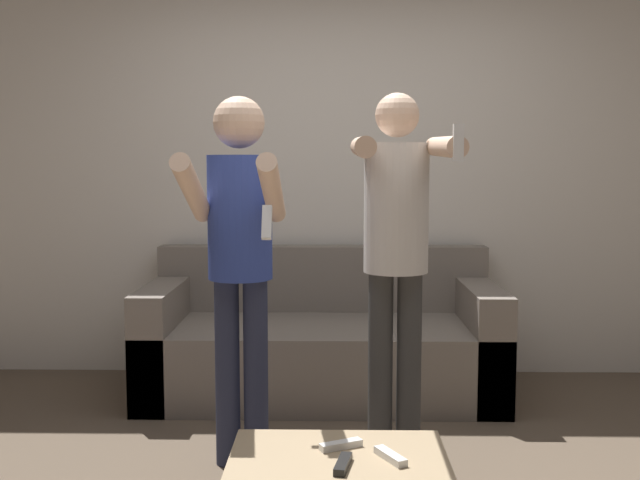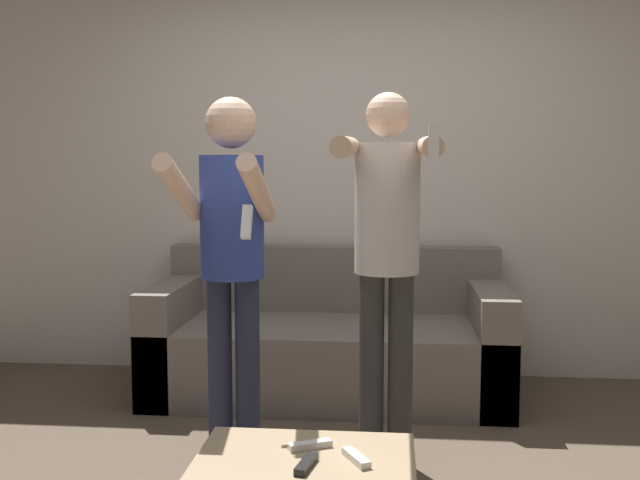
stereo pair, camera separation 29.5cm
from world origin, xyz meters
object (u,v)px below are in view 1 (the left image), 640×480
Objects in this scene: coffee_table at (338,476)px; person_standing_left at (240,242)px; couch at (322,345)px; remote_mid at (390,456)px; remote_far at (341,445)px; person_standing_right at (397,238)px; remote_near at (343,464)px.

person_standing_left is at bearing 114.98° from coffee_table.
couch reaches higher than remote_mid.
remote_mid reaches higher than coffee_table.
couch is 1.88m from remote_far.
person_standing_right is 2.30× the size of coffee_table.
remote_far is (-0.25, -0.78, -0.63)m from person_standing_right.
remote_far is (-0.16, 0.09, 0.00)m from remote_mid.
couch is 13.30× the size of remote_near.
person_standing_right reaches higher than person_standing_left.
person_standing_right is at bearing 72.45° from remote_far.
couch is at bearing 107.36° from person_standing_right.
couch reaches higher than remote_near.
remote_near is (0.44, -0.96, -0.61)m from person_standing_left.
person_standing_right reaches higher than couch.
coffee_table is at bearing -65.02° from person_standing_left.
remote_near is (0.10, -2.04, 0.12)m from couch.
couch reaches higher than remote_far.
remote_near is at bearing -70.43° from coffee_table.
person_standing_left is 1.21m from coffee_table.
person_standing_right is 1.03m from remote_far.
coffee_table is at bearing -94.21° from remote_far.
remote_mid is (0.17, 0.03, 0.06)m from coffee_table.
coffee_table is 0.14m from remote_far.
remote_far is at bearing -87.12° from couch.
person_standing_left reaches higher than couch.
person_standing_right is 1.16m from coffee_table.
remote_far is at bearing 85.79° from coffee_table.
remote_mid is at bearing -82.64° from couch.
person_standing_left is 1.22m from remote_near.
remote_mid and remote_far have the same top height.
person_standing_right is (0.68, -0.01, 0.02)m from person_standing_left.
person_standing_right is 11.12× the size of remote_mid.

